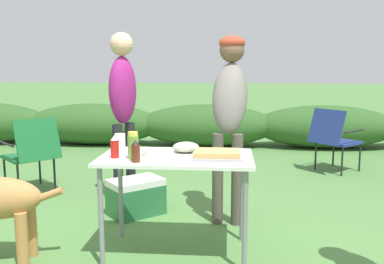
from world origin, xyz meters
TOP-DOWN VIEW (x-y plane):
  - ground_plane at (0.00, 0.00)m, footprint 60.00×60.00m
  - shrub_hedge at (-0.00, 4.29)m, footprint 14.40×0.90m
  - folding_table at (0.00, 0.00)m, footprint 1.10×0.64m
  - food_tray at (0.29, -0.05)m, footprint 0.36×0.26m
  - plate_stack at (-0.14, 0.02)m, footprint 0.23×0.23m
  - mixing_bowl at (0.05, 0.15)m, footprint 0.20×0.20m
  - paper_cup_stack at (-0.44, 0.11)m, footprint 0.08×0.08m
  - relish_jar at (-0.29, -0.12)m, footprint 0.08×0.08m
  - bbq_sauce_bottle at (-0.25, -0.22)m, footprint 0.06×0.06m
  - ketchup_bottle at (-0.43, -0.10)m, footprint 0.06×0.06m
  - standing_person_with_beanie at (0.38, 0.75)m, footprint 0.35×0.48m
  - standing_person_in_red_jacket at (-0.66, 1.11)m, footprint 0.35×0.37m
  - camp_chair_green_behind_table at (1.74, 2.60)m, footprint 0.75×0.74m
  - camp_chair_near_hedge at (-1.75, 1.38)m, footprint 0.75×0.74m
  - cooler_box at (-0.48, 0.79)m, footprint 0.57×0.56m

SIDE VIEW (x-z plane):
  - ground_plane at x=0.00m, z-range 0.00..0.00m
  - cooler_box at x=-0.48m, z-range 0.00..0.34m
  - shrub_hedge at x=0.00m, z-range 0.00..0.72m
  - camp_chair_green_behind_table at x=1.74m, z-range 0.05..0.88m
  - camp_chair_near_hedge at x=-1.75m, z-range 0.05..0.88m
  - folding_table at x=0.00m, z-range 0.29..1.03m
  - plate_stack at x=-0.14m, z-range 0.74..0.77m
  - food_tray at x=0.29m, z-range 0.74..0.79m
  - mixing_bowl at x=0.05m, z-range 0.74..0.82m
  - paper_cup_stack at x=-0.44m, z-range 0.74..0.88m
  - bbq_sauce_bottle at x=-0.25m, z-range 0.74..0.89m
  - ketchup_bottle at x=-0.43m, z-range 0.74..0.90m
  - relish_jar at x=-0.29m, z-range 0.74..0.93m
  - standing_person_in_red_jacket at x=-0.66m, z-range 0.21..1.91m
  - standing_person_with_beanie at x=0.38m, z-range 0.25..1.90m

